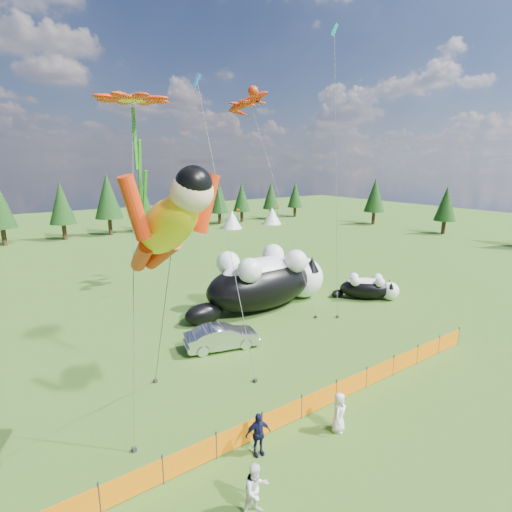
{
  "coord_description": "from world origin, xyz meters",
  "views": [
    {
      "loc": [
        -10.83,
        -13.84,
        10.35
      ],
      "look_at": [
        1.6,
        4.0,
        5.21
      ],
      "focal_mm": 28.0,
      "sensor_mm": 36.0,
      "label": 1
    }
  ],
  "objects": [
    {
      "name": "ground",
      "position": [
        0.0,
        0.0,
        0.0
      ],
      "size": [
        160.0,
        160.0,
        0.0
      ],
      "primitive_type": "plane",
      "color": "#183D0B",
      "rests_on": "ground"
    },
    {
      "name": "safety_fence",
      "position": [
        0.0,
        -3.0,
        0.5
      ],
      "size": [
        22.06,
        0.06,
        1.1
      ],
      "color": "#262626",
      "rests_on": "ground"
    },
    {
      "name": "tree_line",
      "position": [
        0.0,
        45.0,
        4.0
      ],
      "size": [
        90.0,
        4.0,
        8.0
      ],
      "primitive_type": null,
      "color": "black",
      "rests_on": "ground"
    },
    {
      "name": "festival_tents",
      "position": [
        11.0,
        40.0,
        1.4
      ],
      "size": [
        50.0,
        3.2,
        2.8
      ],
      "primitive_type": null,
      "color": "white",
      "rests_on": "ground"
    },
    {
      "name": "cat_large",
      "position": [
        5.62,
        8.42,
        2.02
      ],
      "size": [
        11.8,
        4.5,
        4.26
      ],
      "rotation": [
        0.0,
        0.0,
        0.04
      ],
      "color": "black",
      "rests_on": "ground"
    },
    {
      "name": "cat_small",
      "position": [
        13.1,
        5.3,
        0.89
      ],
      "size": [
        4.23,
        4.05,
        1.88
      ],
      "rotation": [
        0.0,
        0.0,
        -0.75
      ],
      "color": "black",
      "rests_on": "ground"
    },
    {
      "name": "car",
      "position": [
        -0.46,
        4.42,
        0.69
      ],
      "size": [
        4.43,
        2.44,
        1.38
      ],
      "primitive_type": "imported",
      "rotation": [
        0.0,
        0.0,
        1.33
      ],
      "color": "silver",
      "rests_on": "ground"
    },
    {
      "name": "spectator_b",
      "position": [
        -5.16,
        -5.7,
        0.86
      ],
      "size": [
        0.87,
        0.55,
        1.73
      ],
      "primitive_type": "imported",
      "rotation": [
        0.0,
        0.0,
        -0.07
      ],
      "color": "white",
      "rests_on": "ground"
    },
    {
      "name": "spectator_c",
      "position": [
        -3.65,
        -3.67,
        0.83
      ],
      "size": [
        1.05,
        0.69,
        1.66
      ],
      "primitive_type": "imported",
      "rotation": [
        0.0,
        0.0,
        -0.21
      ],
      "color": "#15163A",
      "rests_on": "ground"
    },
    {
      "name": "spectator_e",
      "position": [
        -0.3,
        -4.41,
        0.81
      ],
      "size": [
        0.94,
        0.84,
        1.62
      ],
      "primitive_type": "imported",
      "rotation": [
        0.0,
        0.0,
        0.52
      ],
      "color": "white",
      "rests_on": "ground"
    },
    {
      "name": "superhero_kite",
      "position": [
        -6.28,
        -2.55,
        8.44
      ],
      "size": [
        4.28,
        8.06,
        11.39
      ],
      "color": "yellow",
      "rests_on": "ground"
    },
    {
      "name": "gecko_kite",
      "position": [
        7.84,
        14.1,
        14.97
      ],
      "size": [
        4.85,
        12.43,
        17.58
      ],
      "color": "red",
      "rests_on": "ground"
    },
    {
      "name": "flower_kite",
      "position": [
        -6.01,
        0.51,
        12.28
      ],
      "size": [
        3.38,
        3.38,
        12.64
      ],
      "color": "red",
      "rests_on": "ground"
    },
    {
      "name": "diamond_kite_a",
      "position": [
        -0.54,
        6.08,
        13.74
      ],
      "size": [
        0.9,
        6.56,
        15.7
      ],
      "color": "blue",
      "rests_on": "ground"
    },
    {
      "name": "diamond_kite_b",
      "position": [
        10.46,
        7.39,
        18.04
      ],
      "size": [
        2.93,
        4.11,
        19.95
      ],
      "color": "#0D98A5",
      "rests_on": "ground"
    }
  ]
}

